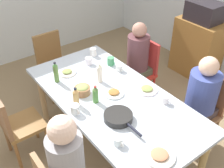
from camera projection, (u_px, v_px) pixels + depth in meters
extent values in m
plane|color=#8B7453|center=(112.00, 147.00, 3.21)|extent=(6.32, 6.32, 0.00)
cube|color=silver|center=(112.00, 98.00, 2.78)|extent=(2.03, 1.00, 0.04)
cylinder|color=tan|center=(43.00, 97.00, 3.40)|extent=(0.07, 0.07, 0.73)
cylinder|color=tan|center=(95.00, 76.00, 3.79)|extent=(0.07, 0.07, 0.73)
cylinder|color=tan|center=(203.00, 161.00, 2.60)|extent=(0.07, 0.07, 0.73)
cube|color=brown|center=(197.00, 115.00, 3.01)|extent=(0.40, 0.40, 0.04)
cylinder|color=olive|center=(215.00, 132.00, 3.12)|extent=(0.04, 0.04, 0.43)
cylinder|color=olive|center=(192.00, 116.00, 3.34)|extent=(0.04, 0.04, 0.43)
cylinder|color=olive|center=(196.00, 145.00, 2.95)|extent=(0.04, 0.04, 0.43)
cylinder|color=olive|center=(172.00, 128.00, 3.17)|extent=(0.04, 0.04, 0.43)
cube|color=#925837|center=(212.00, 92.00, 2.97)|extent=(0.38, 0.04, 0.45)
cylinder|color=#413C4B|center=(194.00, 137.00, 3.04)|extent=(0.09, 0.09, 0.45)
cylinder|color=#3D3E48|center=(183.00, 129.00, 3.14)|extent=(0.09, 0.09, 0.45)
cube|color=#463939|center=(198.00, 111.00, 2.98)|extent=(0.30, 0.30, 0.10)
cylinder|color=#3D4D99|center=(203.00, 91.00, 2.82)|extent=(0.32, 0.32, 0.44)
sphere|color=beige|center=(209.00, 66.00, 2.65)|extent=(0.20, 0.20, 0.20)
cube|color=olive|center=(23.00, 124.00, 2.90)|extent=(0.40, 0.40, 0.04)
cylinder|color=brown|center=(7.00, 137.00, 3.05)|extent=(0.04, 0.04, 0.43)
cylinder|color=brown|center=(18.00, 156.00, 2.83)|extent=(0.04, 0.04, 0.43)
cylinder|color=brown|center=(35.00, 124.00, 3.22)|extent=(0.04, 0.04, 0.43)
cylinder|color=olive|center=(48.00, 141.00, 3.00)|extent=(0.04, 0.04, 0.43)
cube|color=brown|center=(1.00, 115.00, 2.67)|extent=(0.38, 0.04, 0.45)
cube|color=olive|center=(56.00, 68.00, 3.81)|extent=(0.40, 0.40, 0.04)
cylinder|color=brown|center=(62.00, 72.00, 4.14)|extent=(0.04, 0.04, 0.43)
cylinder|color=#935730|center=(42.00, 80.00, 3.97)|extent=(0.04, 0.04, 0.43)
cylinder|color=#945D34|center=(74.00, 83.00, 3.92)|extent=(0.04, 0.04, 0.43)
cylinder|color=olive|center=(52.00, 91.00, 3.75)|extent=(0.04, 0.04, 0.43)
cube|color=brown|center=(48.00, 48.00, 3.79)|extent=(0.04, 0.38, 0.45)
cube|color=red|center=(137.00, 75.00, 3.68)|extent=(0.40, 0.40, 0.04)
cylinder|color=red|center=(153.00, 89.00, 3.78)|extent=(0.04, 0.04, 0.43)
cylinder|color=red|center=(137.00, 78.00, 4.00)|extent=(0.04, 0.04, 0.43)
cylinder|color=#B93325|center=(135.00, 99.00, 3.61)|extent=(0.04, 0.04, 0.43)
cylinder|color=#B32526|center=(119.00, 87.00, 3.84)|extent=(0.04, 0.04, 0.43)
cube|color=#AE302D|center=(148.00, 55.00, 3.63)|extent=(0.38, 0.04, 0.45)
cylinder|color=#544A45|center=(134.00, 93.00, 3.70)|extent=(0.09, 0.09, 0.45)
cylinder|color=brown|center=(127.00, 87.00, 3.81)|extent=(0.09, 0.09, 0.45)
cube|color=#4F543F|center=(137.00, 71.00, 3.64)|extent=(0.30, 0.30, 0.10)
cylinder|color=brown|center=(138.00, 53.00, 3.48)|extent=(0.28, 0.28, 0.46)
sphere|color=#A87563|center=(139.00, 30.00, 3.30)|extent=(0.18, 0.18, 0.18)
cylinder|color=#97979D|center=(67.00, 164.00, 2.01)|extent=(0.27, 0.27, 0.54)
sphere|color=beige|center=(62.00, 130.00, 1.81)|extent=(0.20, 0.20, 0.20)
cylinder|color=white|center=(114.00, 93.00, 2.79)|extent=(0.21, 0.21, 0.01)
ellipsoid|color=#A26D34|center=(114.00, 92.00, 2.78)|extent=(0.11, 0.11, 0.02)
cylinder|color=silver|center=(159.00, 156.00, 2.13)|extent=(0.26, 0.26, 0.01)
ellipsoid|color=tan|center=(160.00, 154.00, 2.12)|extent=(0.14, 0.14, 0.02)
cylinder|color=white|center=(147.00, 90.00, 2.84)|extent=(0.23, 0.23, 0.01)
ellipsoid|color=#859C50|center=(147.00, 88.00, 2.83)|extent=(0.12, 0.12, 0.02)
cylinder|color=silver|center=(67.00, 73.00, 3.10)|extent=(0.20, 0.20, 0.01)
ellipsoid|color=#869851|center=(67.00, 71.00, 3.09)|extent=(0.11, 0.11, 0.02)
cylinder|color=#976642|center=(82.00, 90.00, 2.78)|extent=(0.16, 0.16, 0.08)
ellipsoid|color=#909D59|center=(82.00, 87.00, 2.76)|extent=(0.13, 0.13, 0.04)
cylinder|color=#252423|center=(118.00, 117.00, 2.47)|extent=(0.27, 0.27, 0.06)
cylinder|color=black|center=(134.00, 130.00, 2.32)|extent=(0.18, 0.02, 0.02)
cylinder|color=white|center=(118.00, 141.00, 2.22)|extent=(0.08, 0.08, 0.07)
torus|color=white|center=(122.00, 145.00, 2.19)|extent=(0.05, 0.01, 0.05)
cylinder|color=white|center=(75.00, 109.00, 2.53)|extent=(0.09, 0.09, 0.09)
torus|color=white|center=(78.00, 112.00, 2.49)|extent=(0.05, 0.01, 0.05)
cylinder|color=white|center=(93.00, 52.00, 3.41)|extent=(0.08, 0.08, 0.10)
torus|color=white|center=(95.00, 54.00, 3.38)|extent=(0.05, 0.01, 0.05)
cylinder|color=silver|center=(119.00, 68.00, 3.13)|extent=(0.08, 0.08, 0.08)
torus|color=white|center=(122.00, 70.00, 3.10)|extent=(0.05, 0.01, 0.05)
cylinder|color=white|center=(89.00, 61.00, 3.25)|extent=(0.09, 0.09, 0.08)
torus|color=white|center=(91.00, 63.00, 3.22)|extent=(0.05, 0.01, 0.05)
cylinder|color=#46915F|center=(111.00, 61.00, 3.23)|extent=(0.08, 0.08, 0.10)
torus|color=#3E915B|center=(113.00, 63.00, 3.20)|extent=(0.05, 0.01, 0.05)
cylinder|color=white|center=(165.00, 100.00, 2.66)|extent=(0.07, 0.07, 0.07)
torus|color=white|center=(169.00, 102.00, 2.63)|extent=(0.05, 0.01, 0.05)
cylinder|color=#527935|center=(56.00, 74.00, 2.92)|extent=(0.05, 0.05, 0.20)
cone|color=#447E3A|center=(55.00, 65.00, 2.85)|extent=(0.05, 0.05, 0.03)
cylinder|color=black|center=(55.00, 63.00, 2.84)|extent=(0.03, 0.03, 0.01)
cylinder|color=#4B8839|center=(96.00, 96.00, 2.65)|extent=(0.06, 0.06, 0.15)
cone|color=#567B41|center=(95.00, 88.00, 2.59)|extent=(0.05, 0.05, 0.03)
cylinder|color=red|center=(95.00, 87.00, 2.58)|extent=(0.03, 0.03, 0.01)
cylinder|color=#EFE1CE|center=(100.00, 74.00, 2.92)|extent=(0.06, 0.06, 0.19)
cone|color=#ECE7C5|center=(99.00, 66.00, 2.86)|extent=(0.05, 0.05, 0.03)
cylinder|color=white|center=(99.00, 64.00, 2.85)|extent=(0.03, 0.03, 0.01)
cylinder|color=tan|center=(76.00, 98.00, 2.61)|extent=(0.06, 0.06, 0.16)
cone|color=tan|center=(75.00, 90.00, 2.55)|extent=(0.05, 0.05, 0.03)
cylinder|color=black|center=(75.00, 89.00, 2.54)|extent=(0.03, 0.03, 0.01)
cube|color=olive|center=(197.00, 48.00, 4.28)|extent=(0.70, 0.44, 0.90)
cube|color=#272127|center=(205.00, 12.00, 3.94)|extent=(0.48, 0.36, 0.28)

